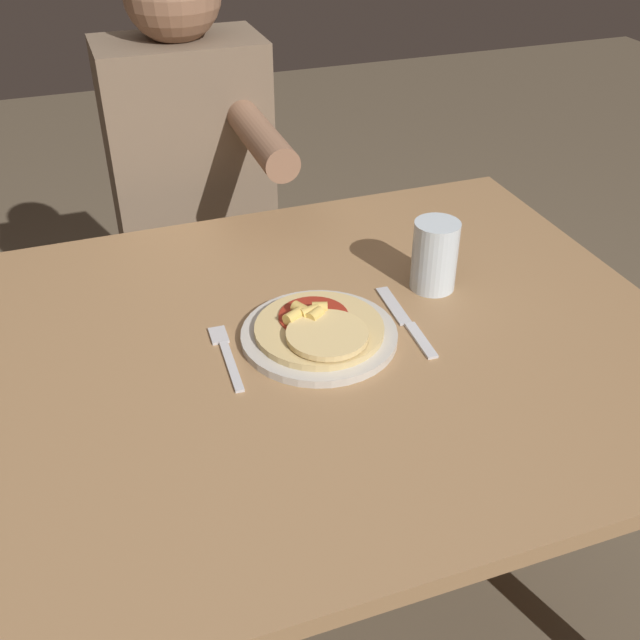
{
  "coord_description": "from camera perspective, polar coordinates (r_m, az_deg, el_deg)",
  "views": [
    {
      "loc": [
        -0.31,
        -0.94,
        1.48
      ],
      "look_at": [
        0.02,
        -0.0,
        0.8
      ],
      "focal_mm": 42.0,
      "sensor_mm": 36.0,
      "label": 1
    }
  ],
  "objects": [
    {
      "name": "ground_plane",
      "position": [
        1.78,
        -0.68,
        -21.68
      ],
      "size": [
        8.0,
        8.0,
        0.0
      ],
      "primitive_type": "plane",
      "color": "brown"
    },
    {
      "name": "dining_table",
      "position": [
        1.29,
        -0.88,
        -5.2
      ],
      "size": [
        1.24,
        0.97,
        0.76
      ],
      "color": "#9E754C",
      "rests_on": "ground_plane"
    },
    {
      "name": "plate",
      "position": [
        1.23,
        -0.0,
        -1.27
      ],
      "size": [
        0.26,
        0.26,
        0.01
      ],
      "color": "beige",
      "rests_on": "dining_table"
    },
    {
      "name": "pizza",
      "position": [
        1.21,
        0.02,
        -0.69
      ],
      "size": [
        0.21,
        0.21,
        0.04
      ],
      "color": "#DBBC7A",
      "rests_on": "plate"
    },
    {
      "name": "fork",
      "position": [
        1.21,
        -7.18,
        -2.51
      ],
      "size": [
        0.03,
        0.18,
        0.0
      ],
      "color": "silver",
      "rests_on": "dining_table"
    },
    {
      "name": "knife",
      "position": [
        1.28,
        6.61,
        -0.15
      ],
      "size": [
        0.03,
        0.22,
        0.0
      ],
      "color": "silver",
      "rests_on": "dining_table"
    },
    {
      "name": "drinking_glass",
      "position": [
        1.35,
        8.73,
        4.88
      ],
      "size": [
        0.08,
        0.08,
        0.13
      ],
      "color": "silver",
      "rests_on": "dining_table"
    },
    {
      "name": "person_diner",
      "position": [
        1.85,
        -9.67,
        10.41
      ],
      "size": [
        0.37,
        0.52,
        1.27
      ],
      "color": "#2D2D38",
      "rests_on": "ground_plane"
    }
  ]
}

